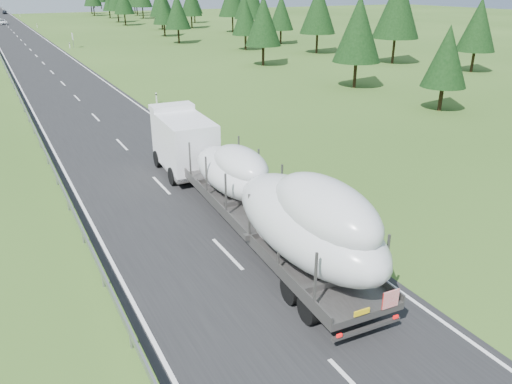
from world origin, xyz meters
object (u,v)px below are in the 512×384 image
highway_sign (73,38)px  boat_truck (256,186)px  distant_van (2,22)px  distant_car_dark (5,12)px

highway_sign → boat_truck: (-5.19, -78.87, 0.58)m
highway_sign → distant_van: (-8.14, 65.87, -1.09)m
boat_truck → distant_van: (-2.94, 144.74, -1.67)m
highway_sign → boat_truck: boat_truck is taller
highway_sign → distant_van: highway_sign is taller
highway_sign → boat_truck: size_ratio=0.12×
highway_sign → distant_van: size_ratio=0.50×
boat_truck → distant_van: 144.78m
boat_truck → distant_car_dark: size_ratio=5.49×
boat_truck → distant_car_dark: 199.57m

